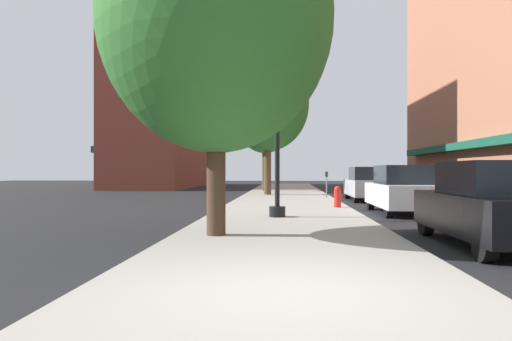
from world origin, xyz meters
TOP-DOWN VIEW (x-y plane):
  - ground_plane at (4.00, 18.00)m, footprint 90.00×90.00m
  - sidewalk_slab at (0.00, 19.00)m, footprint 4.80×50.00m
  - building_far_background at (-11.01, 37.00)m, footprint 6.80×18.00m
  - lamppost at (-0.24, 8.45)m, footprint 0.48×0.48m
  - fire_hydrant at (1.93, 12.17)m, footprint 0.33×0.26m
  - parking_meter_near at (2.05, 18.41)m, footprint 0.14×0.09m
  - tree_near at (-1.45, 4.45)m, footprint 4.94×4.94m
  - tree_mid at (-1.03, 21.32)m, footprint 4.70×4.70m
  - tree_far at (-1.40, 26.25)m, footprint 4.01×4.01m
  - car_black at (4.00, 3.96)m, footprint 1.80×4.30m
  - car_white at (4.00, 11.05)m, footprint 1.80×4.30m
  - car_silver at (4.00, 17.94)m, footprint 1.80×4.30m

SIDE VIEW (x-z plane):
  - ground_plane at x=4.00m, z-range 0.00..0.00m
  - sidewalk_slab at x=0.00m, z-range 0.00..0.12m
  - fire_hydrant at x=1.93m, z-range 0.12..0.91m
  - car_black at x=4.00m, z-range -0.02..1.64m
  - car_white at x=4.00m, z-range -0.02..1.64m
  - car_silver at x=4.00m, z-range -0.02..1.64m
  - parking_meter_near at x=2.05m, z-range 0.29..1.60m
  - lamppost at x=-0.24m, z-range 0.25..6.15m
  - tree_near at x=-1.45m, z-range 0.98..8.39m
  - tree_far at x=-1.40m, z-range 1.37..8.52m
  - tree_mid at x=-1.03m, z-range 1.34..9.22m
  - building_far_background at x=-11.01m, z-range -0.02..21.16m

